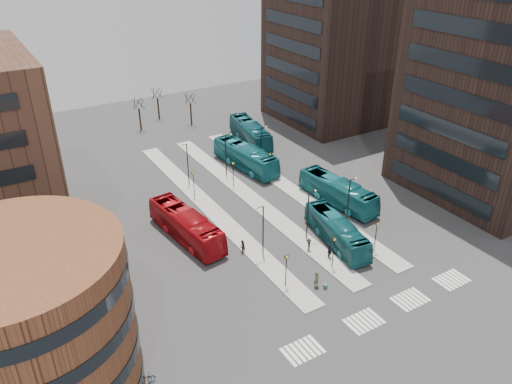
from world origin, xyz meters
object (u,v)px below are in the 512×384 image
teal_bus_a (337,231)px  commuter_a (242,246)px  traveller (317,279)px  bicycle_far (143,379)px  teal_bus_b (245,157)px  teal_bus_c (338,192)px  commuter_b (330,252)px  commuter_c (309,245)px  teal_bus_d (250,133)px  suitcase (325,286)px  red_bus (186,225)px

teal_bus_a → commuter_a: teal_bus_a is taller
traveller → bicycle_far: bearing=174.4°
traveller → bicycle_far: 19.43m
bicycle_far → teal_bus_b: bearing=-32.6°
teal_bus_c → commuter_b: size_ratio=6.94×
commuter_c → teal_bus_c: bearing=158.6°
commuter_b → commuter_c: commuter_b is taller
teal_bus_b → teal_bus_d: size_ratio=1.01×
suitcase → bicycle_far: bearing=165.0°
teal_bus_c → commuter_a: 16.70m
teal_bus_a → commuter_b: bearing=-132.1°
red_bus → commuter_c: size_ratio=8.15×
teal_bus_d → bicycle_far: size_ratio=6.82×
red_bus → commuter_a: size_ratio=8.09×
commuter_c → teal_bus_b: bearing=-158.9°
bicycle_far → teal_bus_c: bearing=-56.0°
red_bus → teal_bus_a: size_ratio=1.13×
commuter_a → bicycle_far: (-15.79, -11.82, -0.29)m
suitcase → bicycle_far: (-19.87, -2.00, 0.24)m
teal_bus_c → commuter_b: bearing=-138.9°
teal_bus_a → teal_bus_d: size_ratio=0.87×
teal_bus_b → commuter_a: bearing=-127.7°
teal_bus_b → traveller: teal_bus_b is taller
red_bus → commuter_b: red_bus is taller
teal_bus_d → traveller: teal_bus_d is taller
teal_bus_b → commuter_c: teal_bus_b is taller
traveller → commuter_c: 6.37m
teal_bus_b → teal_bus_d: teal_bus_b is taller
teal_bus_b → commuter_c: (-4.87, -22.68, -1.02)m
teal_bus_d → traveller: size_ratio=6.89×
commuter_c → red_bus: bearing=-98.2°
teal_bus_b → teal_bus_c: (4.91, -15.73, -0.09)m
commuter_b → commuter_c: size_ratio=1.14×
commuter_c → suitcase: bearing=11.7°
teal_bus_a → commuter_c: size_ratio=7.18×
suitcase → commuter_c: (2.47, 6.25, 0.53)m
suitcase → teal_bus_b: teal_bus_b is taller
commuter_b → teal_bus_d: bearing=4.2°
teal_bus_b → teal_bus_d: bearing=48.5°
commuter_a → red_bus: bearing=-71.3°
suitcase → commuter_b: commuter_b is taller
red_bus → commuter_a: red_bus is taller
teal_bus_d → commuter_b: (-9.44, -33.28, -0.90)m
suitcase → teal_bus_b: (7.34, 28.94, 1.55)m
commuter_b → teal_bus_a: bearing=-31.3°
red_bus → bicycle_far: 21.22m
commuter_a → commuter_c: 7.46m
bicycle_far → commuter_c: bearing=-61.0°
teal_bus_c → commuter_a: teal_bus_c is taller
suitcase → teal_bus_d: 39.41m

